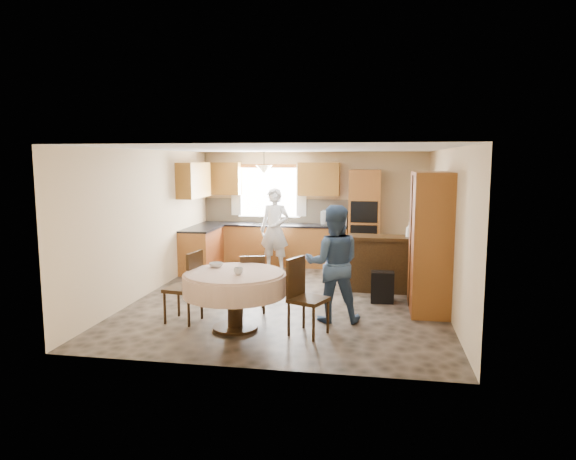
% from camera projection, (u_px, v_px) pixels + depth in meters
% --- Properties ---
extents(floor, '(5.00, 6.00, 0.01)m').
position_uv_depth(floor, '(291.00, 298.00, 8.70)').
color(floor, brown).
rests_on(floor, ground).
extents(ceiling, '(5.00, 6.00, 0.01)m').
position_uv_depth(ceiling, '(291.00, 149.00, 8.36)').
color(ceiling, white).
rests_on(ceiling, wall_back).
extents(wall_back, '(5.00, 0.02, 2.50)m').
position_uv_depth(wall_back, '(313.00, 208.00, 11.46)').
color(wall_back, '#D3B587').
rests_on(wall_back, floor).
extents(wall_front, '(5.00, 0.02, 2.50)m').
position_uv_depth(wall_front, '(246.00, 259.00, 5.60)').
color(wall_front, '#D3B587').
rests_on(wall_front, floor).
extents(wall_left, '(0.02, 6.00, 2.50)m').
position_uv_depth(wall_left, '(150.00, 222.00, 8.95)').
color(wall_left, '#D3B587').
rests_on(wall_left, floor).
extents(wall_right, '(0.02, 6.00, 2.50)m').
position_uv_depth(wall_right, '(446.00, 228.00, 8.11)').
color(wall_right, '#D3B587').
rests_on(wall_right, floor).
extents(window, '(1.40, 0.03, 1.10)m').
position_uv_depth(window, '(269.00, 192.00, 11.56)').
color(window, white).
rests_on(window, wall_back).
extents(curtain_left, '(0.22, 0.02, 1.15)m').
position_uv_depth(curtain_left, '(236.00, 190.00, 11.63)').
color(curtain_left, white).
rests_on(curtain_left, wall_back).
extents(curtain_right, '(0.22, 0.02, 1.15)m').
position_uv_depth(curtain_right, '(301.00, 191.00, 11.38)').
color(curtain_right, white).
rests_on(curtain_right, wall_back).
extents(base_cab_back, '(3.30, 0.60, 0.88)m').
position_uv_depth(base_cab_back, '(273.00, 245.00, 11.42)').
color(base_cab_back, '#AD712E').
rests_on(base_cab_back, floor).
extents(counter_back, '(3.30, 0.64, 0.04)m').
position_uv_depth(counter_back, '(273.00, 225.00, 11.35)').
color(counter_back, black).
rests_on(counter_back, base_cab_back).
extents(base_cab_left, '(0.60, 1.20, 0.88)m').
position_uv_depth(base_cab_left, '(202.00, 250.00, 10.76)').
color(base_cab_left, '#AD712E').
rests_on(base_cab_left, floor).
extents(counter_left, '(0.64, 1.20, 0.04)m').
position_uv_depth(counter_left, '(201.00, 229.00, 10.70)').
color(counter_left, black).
rests_on(counter_left, base_cab_left).
extents(backsplash, '(3.30, 0.02, 0.55)m').
position_uv_depth(backsplash, '(275.00, 211.00, 11.60)').
color(backsplash, tan).
rests_on(backsplash, wall_back).
extents(wall_cab_left, '(0.85, 0.33, 0.72)m').
position_uv_depth(wall_cab_left, '(222.00, 178.00, 11.55)').
color(wall_cab_left, '#A37028').
rests_on(wall_cab_left, wall_back).
extents(wall_cab_right, '(0.90, 0.33, 0.72)m').
position_uv_depth(wall_cab_right, '(319.00, 179.00, 11.18)').
color(wall_cab_right, '#A37028').
rests_on(wall_cab_right, wall_back).
extents(wall_cab_side, '(0.33, 1.20, 0.72)m').
position_uv_depth(wall_cab_side, '(194.00, 180.00, 10.59)').
color(wall_cab_side, '#A37028').
rests_on(wall_cab_side, wall_left).
extents(oven_tower, '(0.66, 0.62, 2.12)m').
position_uv_depth(oven_tower, '(364.00, 219.00, 10.99)').
color(oven_tower, '#AD712E').
rests_on(oven_tower, floor).
extents(oven_upper, '(0.56, 0.01, 0.45)m').
position_uv_depth(oven_upper, '(364.00, 212.00, 10.65)').
color(oven_upper, black).
rests_on(oven_upper, oven_tower).
extents(oven_lower, '(0.56, 0.01, 0.45)m').
position_uv_depth(oven_lower, '(364.00, 236.00, 10.72)').
color(oven_lower, black).
rests_on(oven_lower, oven_tower).
extents(pendant, '(0.36, 0.36, 0.18)m').
position_uv_depth(pendant, '(264.00, 169.00, 11.02)').
color(pendant, beige).
rests_on(pendant, ceiling).
extents(sideboard, '(1.31, 0.58, 0.92)m').
position_uv_depth(sideboard, '(383.00, 265.00, 9.14)').
color(sideboard, '#37230F').
rests_on(sideboard, floor).
extents(space_heater, '(0.37, 0.26, 0.51)m').
position_uv_depth(space_heater, '(382.00, 287.00, 8.41)').
color(space_heater, black).
rests_on(space_heater, floor).
extents(cupboard, '(0.56, 1.12, 2.14)m').
position_uv_depth(cupboard, '(430.00, 242.00, 7.85)').
color(cupboard, '#AD712E').
rests_on(cupboard, floor).
extents(dining_table, '(1.41, 1.41, 0.80)m').
position_uv_depth(dining_table, '(235.00, 285.00, 7.02)').
color(dining_table, '#37230F').
rests_on(dining_table, floor).
extents(chair_left, '(0.51, 0.51, 1.03)m').
position_uv_depth(chair_left, '(188.00, 283.00, 7.34)').
color(chair_left, '#37230F').
rests_on(chair_left, floor).
extents(chair_back, '(0.49, 0.49, 0.90)m').
position_uv_depth(chair_back, '(252.00, 281.00, 7.80)').
color(chair_back, '#37230F').
rests_on(chair_back, floor).
extents(chair_right, '(0.59, 0.59, 1.03)m').
position_uv_depth(chair_right, '(303.00, 292.00, 6.85)').
color(chair_right, '#37230F').
rests_on(chair_right, floor).
extents(framed_picture, '(0.06, 0.65, 0.54)m').
position_uv_depth(framed_picture, '(437.00, 193.00, 9.15)').
color(framed_picture, gold).
rests_on(framed_picture, wall_right).
extents(microwave, '(0.58, 0.41, 0.31)m').
position_uv_depth(microwave, '(335.00, 218.00, 11.05)').
color(microwave, silver).
rests_on(microwave, counter_back).
extents(person_sink, '(0.71, 0.54, 1.75)m').
position_uv_depth(person_sink, '(275.00, 230.00, 10.69)').
color(person_sink, silver).
rests_on(person_sink, floor).
extents(person_dining, '(0.90, 0.74, 1.69)m').
position_uv_depth(person_dining, '(333.00, 263.00, 7.38)').
color(person_dining, '#375179').
rests_on(person_dining, floor).
extents(bowl_sideboard, '(0.20, 0.20, 0.05)m').
position_uv_depth(bowl_sideboard, '(360.00, 238.00, 9.14)').
color(bowl_sideboard, '#B2B2B2').
rests_on(bowl_sideboard, sideboard).
extents(bottle_sideboard, '(0.13, 0.13, 0.31)m').
position_uv_depth(bottle_sideboard, '(409.00, 231.00, 8.98)').
color(bottle_sideboard, silver).
rests_on(bottle_sideboard, sideboard).
extents(cup_table, '(0.14, 0.14, 0.10)m').
position_uv_depth(cup_table, '(238.00, 271.00, 6.83)').
color(cup_table, '#B2B2B2').
rests_on(cup_table, dining_table).
extents(bowl_table, '(0.27, 0.27, 0.06)m').
position_uv_depth(bowl_table, '(216.00, 265.00, 7.31)').
color(bowl_table, '#B2B2B2').
rests_on(bowl_table, dining_table).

